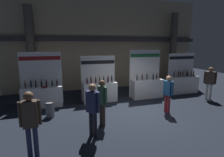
{
  "coord_description": "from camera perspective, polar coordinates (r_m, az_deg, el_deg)",
  "views": [
    {
      "loc": [
        -3.2,
        -6.59,
        2.9
      ],
      "look_at": [
        -0.77,
        1.24,
        1.3
      ],
      "focal_mm": 28.42,
      "sensor_mm": 36.0,
      "label": 1
    }
  ],
  "objects": [
    {
      "name": "hall_colonnade",
      "position": [
        11.68,
        -1.39,
        10.79
      ],
      "size": [
        12.78,
        1.06,
        5.77
      ],
      "color": "gray",
      "rests_on": "ground_plane"
    },
    {
      "name": "visitor_3",
      "position": [
        5.54,
        -6.23,
        -8.76
      ],
      "size": [
        0.41,
        0.44,
        1.73
      ],
      "rotation": [
        0.0,
        0.0,
        5.38
      ],
      "color": "#23232D",
      "rests_on": "ground_plane"
    },
    {
      "name": "visitor_1",
      "position": [
        6.32,
        -3.17,
        -6.8
      ],
      "size": [
        0.31,
        0.43,
        1.67
      ],
      "rotation": [
        0.0,
        0.0,
        2.0
      ],
      "color": "#47382D",
      "rests_on": "ground_plane"
    },
    {
      "name": "visitor_4",
      "position": [
        7.87,
        17.57,
        -3.94
      ],
      "size": [
        0.29,
        0.51,
        1.6
      ],
      "rotation": [
        0.0,
        0.0,
        4.95
      ],
      "color": "maroon",
      "rests_on": "ground_plane"
    },
    {
      "name": "exhibitor_booth_3",
      "position": [
        11.5,
        21.91,
        -1.27
      ],
      "size": [
        1.79,
        0.66,
        2.34
      ],
      "color": "white",
      "rests_on": "ground_plane"
    },
    {
      "name": "visitor_2",
      "position": [
        4.97,
        -24.76,
        -11.77
      ],
      "size": [
        0.53,
        0.25,
        1.77
      ],
      "rotation": [
        0.0,
        0.0,
        3.19
      ],
      "color": "navy",
      "rests_on": "ground_plane"
    },
    {
      "name": "exhibitor_booth_2",
      "position": [
        9.91,
        11.08,
        -2.42
      ],
      "size": [
        1.81,
        0.66,
        2.58
      ],
      "color": "white",
      "rests_on": "ground_plane"
    },
    {
      "name": "trash_bin",
      "position": [
        7.68,
        -19.34,
        -9.42
      ],
      "size": [
        0.34,
        0.34,
        0.6
      ],
      "color": "slate",
      "rests_on": "ground_plane"
    },
    {
      "name": "visitor_5",
      "position": [
        10.6,
        28.97,
        -0.43
      ],
      "size": [
        0.47,
        0.5,
        1.72
      ],
      "rotation": [
        0.0,
        0.0,
        5.37
      ],
      "color": "silver",
      "rests_on": "ground_plane"
    },
    {
      "name": "exhibitor_booth_1",
      "position": [
        9.09,
        -3.98,
        -3.68
      ],
      "size": [
        1.78,
        0.66,
        2.3
      ],
      "color": "white",
      "rests_on": "ground_plane"
    },
    {
      "name": "ground_plane",
      "position": [
        7.88,
        8.16,
        -10.67
      ],
      "size": [
        25.55,
        25.55,
        0.0
      ],
      "primitive_type": "plane",
      "color": "black"
    },
    {
      "name": "exhibitor_booth_0",
      "position": [
        8.93,
        -21.5,
        -4.6
      ],
      "size": [
        1.87,
        0.73,
        2.53
      ],
      "color": "white",
      "rests_on": "ground_plane"
    }
  ]
}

